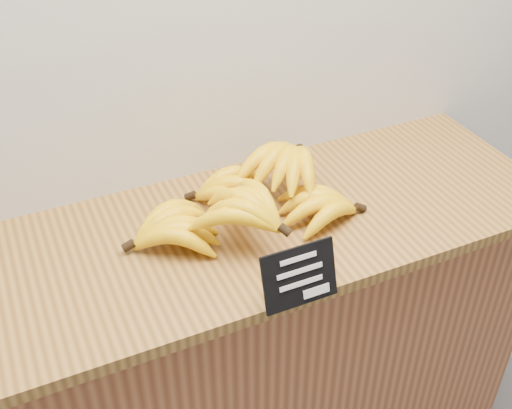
% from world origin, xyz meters
% --- Properties ---
extents(counter, '(1.45, 0.50, 0.90)m').
position_xyz_m(counter, '(-0.06, 2.75, 0.45)').
color(counter, '#975630').
rests_on(counter, ground).
extents(counter_top, '(1.52, 0.54, 0.03)m').
position_xyz_m(counter_top, '(-0.06, 2.75, 0.92)').
color(counter_top, olive).
rests_on(counter_top, counter).
extents(chalkboard_sign, '(0.16, 0.04, 0.12)m').
position_xyz_m(chalkboard_sign, '(-0.06, 2.48, 0.99)').
color(chalkboard_sign, black).
rests_on(chalkboard_sign, counter_top).
extents(banana_pile, '(0.56, 0.41, 0.13)m').
position_xyz_m(banana_pile, '(-0.04, 2.76, 0.99)').
color(banana_pile, yellow).
rests_on(banana_pile, counter_top).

